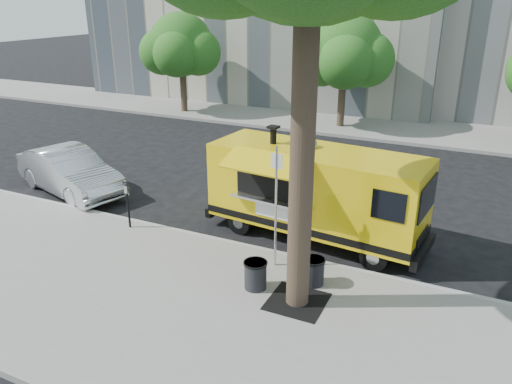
{
  "coord_description": "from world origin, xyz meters",
  "views": [
    {
      "loc": [
        5.68,
        -11.37,
        6.26
      ],
      "look_at": [
        0.31,
        0.0,
        1.29
      ],
      "focal_mm": 35.0,
      "sensor_mm": 36.0,
      "label": 1
    }
  ],
  "objects_px": {
    "parking_meter": "(127,200)",
    "trash_bin_left": "(255,274)",
    "far_tree_b": "(345,50)",
    "trash_bin_right": "(313,270)",
    "far_tree_a": "(181,45)",
    "food_truck": "(314,191)",
    "sign_post": "(276,200)",
    "sedan": "(70,171)"
  },
  "relations": [
    {
      "from": "parking_meter",
      "to": "sedan",
      "type": "bearing_deg",
      "value": 156.7
    },
    {
      "from": "trash_bin_right",
      "to": "food_truck",
      "type": "bearing_deg",
      "value": 109.5
    },
    {
      "from": "far_tree_a",
      "to": "trash_bin_left",
      "type": "relative_size",
      "value": 8.28
    },
    {
      "from": "far_tree_a",
      "to": "sign_post",
      "type": "height_order",
      "value": "far_tree_a"
    },
    {
      "from": "far_tree_b",
      "to": "sign_post",
      "type": "distance_m",
      "value": 14.61
    },
    {
      "from": "far_tree_b",
      "to": "trash_bin_right",
      "type": "relative_size",
      "value": 8.77
    },
    {
      "from": "food_truck",
      "to": "trash_bin_right",
      "type": "height_order",
      "value": "food_truck"
    },
    {
      "from": "trash_bin_right",
      "to": "parking_meter",
      "type": "bearing_deg",
      "value": 173.88
    },
    {
      "from": "parking_meter",
      "to": "trash_bin_left",
      "type": "relative_size",
      "value": 2.06
    },
    {
      "from": "sign_post",
      "to": "sedan",
      "type": "relative_size",
      "value": 0.66
    },
    {
      "from": "sign_post",
      "to": "sedan",
      "type": "height_order",
      "value": "sign_post"
    },
    {
      "from": "parking_meter",
      "to": "far_tree_b",
      "type": "bearing_deg",
      "value": 81.9
    },
    {
      "from": "far_tree_b",
      "to": "food_truck",
      "type": "bearing_deg",
      "value": -77.1
    },
    {
      "from": "trash_bin_right",
      "to": "sedan",
      "type": "bearing_deg",
      "value": 166.72
    },
    {
      "from": "parking_meter",
      "to": "sign_post",
      "type": "bearing_deg",
      "value": -2.52
    },
    {
      "from": "sign_post",
      "to": "parking_meter",
      "type": "distance_m",
      "value": 4.64
    },
    {
      "from": "trash_bin_left",
      "to": "sign_post",
      "type": "bearing_deg",
      "value": 90.26
    },
    {
      "from": "sedan",
      "to": "trash_bin_right",
      "type": "height_order",
      "value": "sedan"
    },
    {
      "from": "far_tree_b",
      "to": "trash_bin_right",
      "type": "distance_m",
      "value": 15.48
    },
    {
      "from": "far_tree_a",
      "to": "food_truck",
      "type": "distance_m",
      "value": 16.85
    },
    {
      "from": "parking_meter",
      "to": "trash_bin_right",
      "type": "height_order",
      "value": "parking_meter"
    },
    {
      "from": "far_tree_b",
      "to": "parking_meter",
      "type": "height_order",
      "value": "far_tree_b"
    },
    {
      "from": "far_tree_a",
      "to": "trash_bin_right",
      "type": "distance_m",
      "value": 19.35
    },
    {
      "from": "food_truck",
      "to": "far_tree_a",
      "type": "bearing_deg",
      "value": 140.86
    },
    {
      "from": "far_tree_a",
      "to": "parking_meter",
      "type": "xyz_separation_m",
      "value": [
        7.0,
        -13.65,
        -2.79
      ]
    },
    {
      "from": "far_tree_b",
      "to": "parking_meter",
      "type": "relative_size",
      "value": 4.12
    },
    {
      "from": "sign_post",
      "to": "trash_bin_left",
      "type": "height_order",
      "value": "sign_post"
    },
    {
      "from": "food_truck",
      "to": "trash_bin_left",
      "type": "bearing_deg",
      "value": -88.45
    },
    {
      "from": "parking_meter",
      "to": "food_truck",
      "type": "bearing_deg",
      "value": 21.1
    },
    {
      "from": "far_tree_a",
      "to": "sign_post",
      "type": "relative_size",
      "value": 1.79
    },
    {
      "from": "far_tree_b",
      "to": "trash_bin_left",
      "type": "xyz_separation_m",
      "value": [
        2.56,
        -15.37,
        -3.34
      ]
    },
    {
      "from": "far_tree_b",
      "to": "parking_meter",
      "type": "distance_m",
      "value": 14.48
    },
    {
      "from": "trash_bin_left",
      "to": "far_tree_a",
      "type": "bearing_deg",
      "value": 127.66
    },
    {
      "from": "far_tree_a",
      "to": "far_tree_b",
      "type": "xyz_separation_m",
      "value": [
        9.0,
        0.4,
        0.06
      ]
    },
    {
      "from": "far_tree_a",
      "to": "parking_meter",
      "type": "relative_size",
      "value": 4.01
    },
    {
      "from": "sedan",
      "to": "trash_bin_left",
      "type": "bearing_deg",
      "value": -92.61
    },
    {
      "from": "far_tree_b",
      "to": "trash_bin_left",
      "type": "distance_m",
      "value": 15.94
    },
    {
      "from": "sign_post",
      "to": "trash_bin_right",
      "type": "height_order",
      "value": "sign_post"
    },
    {
      "from": "far_tree_a",
      "to": "parking_meter",
      "type": "bearing_deg",
      "value": -62.85
    },
    {
      "from": "parking_meter",
      "to": "trash_bin_right",
      "type": "xyz_separation_m",
      "value": [
        5.67,
        -0.61,
        -0.5
      ]
    },
    {
      "from": "food_truck",
      "to": "trash_bin_left",
      "type": "xyz_separation_m",
      "value": [
        -0.24,
        -3.17,
        -0.9
      ]
    },
    {
      "from": "far_tree_a",
      "to": "trash_bin_right",
      "type": "height_order",
      "value": "far_tree_a"
    }
  ]
}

